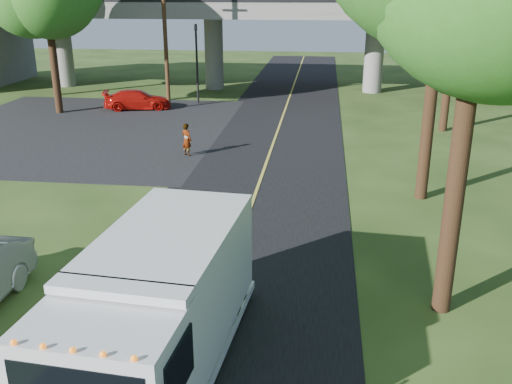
% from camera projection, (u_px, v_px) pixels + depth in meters
% --- Properties ---
extents(ground, '(120.00, 120.00, 0.00)m').
position_uv_depth(ground, '(212.00, 316.00, 13.67)').
color(ground, '#263D15').
rests_on(ground, ground).
extents(road, '(7.00, 90.00, 0.02)m').
position_uv_depth(road, '(259.00, 182.00, 23.00)').
color(road, black).
rests_on(road, ground).
extents(parking_lot, '(16.00, 18.00, 0.01)m').
position_uv_depth(parking_lot, '(80.00, 129.00, 31.71)').
color(parking_lot, black).
rests_on(parking_lot, ground).
extents(lane_line, '(0.12, 90.00, 0.01)m').
position_uv_depth(lane_line, '(259.00, 182.00, 23.00)').
color(lane_line, gold).
rests_on(lane_line, road).
extents(overpass, '(54.00, 10.00, 7.30)m').
position_uv_depth(overpass, '(293.00, 29.00, 42.02)').
color(overpass, slate).
rests_on(overpass, ground).
extents(traffic_signal, '(0.18, 0.22, 5.20)m').
position_uv_depth(traffic_signal, '(197.00, 55.00, 37.54)').
color(traffic_signal, black).
rests_on(traffic_signal, ground).
extents(utility_pole, '(1.60, 0.26, 9.00)m').
position_uv_depth(utility_pole, '(165.00, 36.00, 35.37)').
color(utility_pole, '#472D19').
rests_on(utility_pole, ground).
extents(step_van, '(3.05, 6.96, 2.84)m').
position_uv_depth(step_van, '(159.00, 305.00, 11.23)').
color(step_van, silver).
rests_on(step_van, ground).
extents(red_sedan, '(4.55, 2.72, 1.24)m').
position_uv_depth(red_sedan, '(138.00, 100.00, 36.66)').
color(red_sedan, '#B6110B').
rests_on(red_sedan, ground).
extents(pedestrian, '(0.67, 0.62, 1.54)m').
position_uv_depth(pedestrian, '(187.00, 140.00, 26.43)').
color(pedestrian, gray).
rests_on(pedestrian, ground).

